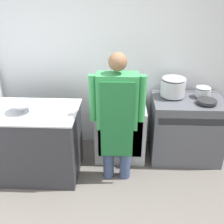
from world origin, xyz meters
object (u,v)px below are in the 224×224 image
at_px(stock_pot, 173,86).
at_px(saute_pan, 207,101).
at_px(fridge_unit, 120,130).
at_px(person_cook, 117,113).
at_px(mixing_bowl, 22,107).
at_px(stove, 185,129).
at_px(sauce_pot, 203,91).

height_order(stock_pot, saute_pan, stock_pot).
relative_size(fridge_unit, saute_pan, 3.10).
height_order(person_cook, saute_pan, person_cook).
bearing_deg(person_cook, mixing_bowl, 178.29).
bearing_deg(stove, mixing_bowl, -167.08).
distance_m(saute_pan, sauce_pot, 0.23).
bearing_deg(saute_pan, sauce_pot, 90.00).
height_order(person_cook, sauce_pot, person_cook).
relative_size(person_cook, stock_pot, 5.05).
bearing_deg(fridge_unit, saute_pan, -7.02).
relative_size(fridge_unit, person_cook, 0.48).
relative_size(mixing_bowl, saute_pan, 1.16).
relative_size(fridge_unit, stock_pot, 2.41).
bearing_deg(saute_pan, fridge_unit, 172.98).
relative_size(stove, stock_pot, 2.93).
xyz_separation_m(stove, fridge_unit, (-0.93, 0.03, -0.05)).
xyz_separation_m(stove, sauce_pot, (0.20, 0.11, 0.54)).
bearing_deg(stove, saute_pan, -29.86).
bearing_deg(sauce_pot, stove, -149.64).
height_order(stock_pot, sauce_pot, stock_pot).
height_order(stove, person_cook, person_cook).
xyz_separation_m(mixing_bowl, stock_pot, (1.91, 0.60, 0.08)).
bearing_deg(mixing_bowl, fridge_unit, 23.34).
height_order(stove, mixing_bowl, mixing_bowl).
height_order(person_cook, mixing_bowl, person_cook).
distance_m(fridge_unit, person_cook, 0.78).
relative_size(mixing_bowl, stock_pot, 0.90).
xyz_separation_m(person_cook, mixing_bowl, (-1.16, 0.03, 0.03)).
bearing_deg(sauce_pot, saute_pan, -90.00).
relative_size(stock_pot, sauce_pot, 1.60).
bearing_deg(person_cook, stove, 28.31).
xyz_separation_m(person_cook, sauce_pot, (1.17, 0.64, 0.04)).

